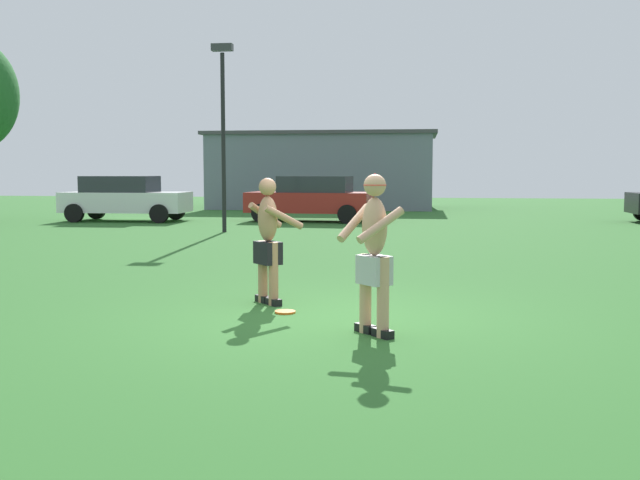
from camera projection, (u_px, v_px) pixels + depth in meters
The scene contains 8 objects.
ground_plane at pixel (333, 317), 8.82m from camera, with size 80.00×80.00×0.00m, color #2D6628.
player_with_cap at pixel (374, 246), 7.78m from camera, with size 0.73×0.79×1.74m.
player_in_black at pixel (268, 238), 9.65m from camera, with size 0.77×0.78×1.67m.
frisbee at pixel (285, 312), 9.09m from camera, with size 0.26×0.26×0.03m, color orange.
car_red_mid_lot at pixel (311, 198), 25.54m from camera, with size 4.44×2.33×1.58m.
car_white_far_end at pixel (125, 198), 25.71m from camera, with size 4.33×2.08×1.58m.
lamp_post at pixel (223, 117), 20.79m from camera, with size 0.60×0.24×5.33m.
outbuilding_behind_lot at pixel (324, 170), 35.08m from camera, with size 10.62×5.85×3.55m.
Camera 1 is at (1.02, -8.64, 1.76)m, focal length 41.13 mm.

